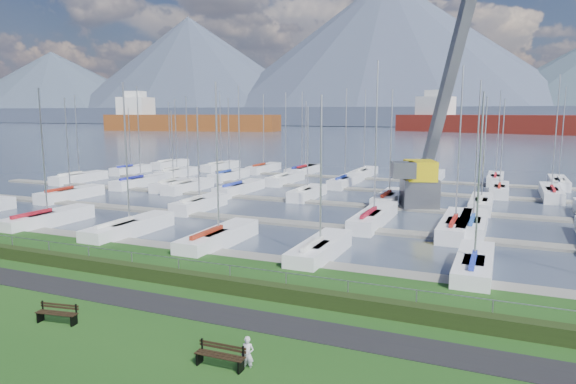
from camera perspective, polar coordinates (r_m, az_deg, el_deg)
The scene contains 14 objects.
path at distance 24.56m, azimuth -14.13°, elevation -11.93°, with size 160.00×2.00×0.04m, color black.
water at distance 281.67m, azimuth 20.28°, elevation 6.47°, with size 800.00×540.00×0.20m, color #3E485A.
hedge at distance 26.43m, azimuth -10.72°, elevation -9.52°, with size 80.00×0.70×0.70m, color black.
fence at distance 26.50m, azimuth -10.29°, elevation -7.54°, with size 0.04×0.04×80.00m, color gray.
foothill at distance 351.47m, azimuth 20.93°, elevation 7.84°, with size 900.00×80.00×12.00m, color #40485E.
mountains at distance 427.55m, azimuth 22.67°, elevation 13.29°, with size 1190.00×360.00×115.00m.
docks at distance 50.03m, azimuth 6.29°, elevation -1.38°, with size 90.00×41.60×0.25m.
bench_left at distance 23.69m, azimuth -24.24°, elevation -12.19°, with size 1.84×0.70×0.85m.
bench_right at distance 18.46m, azimuth -7.51°, elevation -17.58°, with size 1.81×0.46×0.85m.
person at distance 18.25m, azimuth -4.53°, elevation -17.12°, with size 0.45×0.30×1.25m, color #B3B2B9.
crane at distance 50.02m, azimuth 15.29°, elevation 4.77°, with size 7.51×13.00×22.35m.
cargo_ship_west at distance 258.69m, azimuth -11.49°, elevation 7.58°, with size 87.02×33.15×21.50m.
cargo_ship_mid at distance 243.47m, azimuth 23.04°, elevation 6.94°, with size 107.22×52.10×21.50m.
sailboat_fleet at distance 52.83m, azimuth 5.94°, elevation 5.34°, with size 75.49×50.06×13.13m.
Camera 1 is at (14.10, -21.18, 8.61)m, focal length 32.00 mm.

